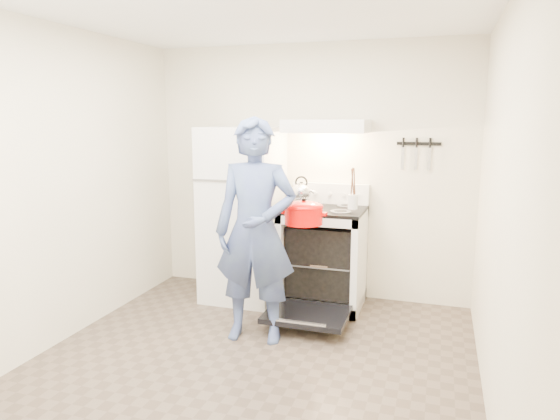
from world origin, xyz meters
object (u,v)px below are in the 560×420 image
at_px(person, 256,231).
at_px(dutch_oven, 304,215).
at_px(refrigerator, 243,214).
at_px(tea_kettle, 301,191).
at_px(stove_body, 323,258).

xyz_separation_m(person, dutch_oven, (0.33, 0.22, 0.11)).
height_order(refrigerator, person, person).
relative_size(person, dutch_oven, 4.71).
bearing_deg(refrigerator, dutch_oven, -39.13).
xyz_separation_m(tea_kettle, person, (-0.10, -0.99, -0.19)).
bearing_deg(stove_body, dutch_oven, -91.26).
bearing_deg(person, refrigerator, 110.93).
xyz_separation_m(refrigerator, dutch_oven, (0.80, -0.65, 0.16)).
bearing_deg(dutch_oven, refrigerator, 140.87).
height_order(person, dutch_oven, person).
height_order(tea_kettle, dutch_oven, tea_kettle).
bearing_deg(person, tea_kettle, 77.18).
distance_m(refrigerator, dutch_oven, 1.04).
relative_size(tea_kettle, dutch_oven, 0.74).
bearing_deg(stove_body, refrigerator, -178.23).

